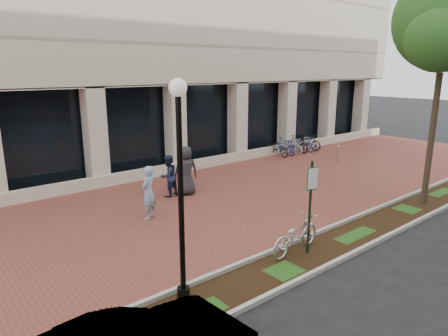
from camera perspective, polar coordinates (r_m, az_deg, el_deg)
ground at (r=15.03m, az=-3.04°, el=-5.17°), size 120.00×120.00×0.00m
brick_plaza at (r=15.03m, az=-3.04°, el=-5.15°), size 40.00×9.00×0.01m
planting_strip at (r=11.54m, az=12.97°, el=-11.68°), size 40.00×1.50×0.01m
curb_plaza_side at (r=11.93m, az=10.11°, el=-10.34°), size 40.00×0.12×0.12m
curb_street_side at (r=11.13m, az=16.10°, el=-12.58°), size 40.00×0.12×0.12m
parking_sign at (r=10.85m, az=12.30°, el=-4.00°), size 0.34×0.07×2.61m
lamppost at (r=8.18m, az=-6.24°, el=-2.10°), size 0.36×0.36×4.77m
street_tree at (r=16.26m, az=29.09°, el=17.21°), size 4.19×3.49×8.29m
locked_bicycle at (r=11.25m, az=10.15°, el=-9.38°), size 2.01×0.86×1.03m
pedestrian_left at (r=13.58m, az=-10.75°, el=-3.46°), size 0.80×0.73×1.83m
pedestrian_mid at (r=15.81m, az=-7.96°, el=-1.15°), size 0.95×0.82×1.67m
pedestrian_right at (r=15.92m, az=-5.46°, el=-0.37°), size 1.10×0.86×1.98m
bollard at (r=22.05m, az=15.94°, el=1.87°), size 0.12×0.12×0.97m
bike_rack_cluster at (r=24.23m, az=9.86°, el=3.24°), size 3.51×1.81×1.02m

